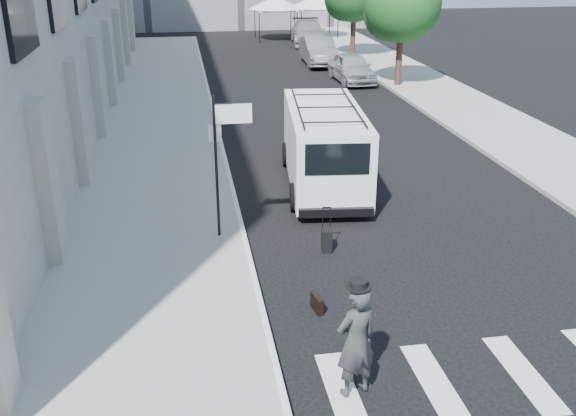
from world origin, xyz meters
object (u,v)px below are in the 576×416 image
object	(u,v)px
businessman	(356,342)
parked_car_c	(308,33)
briefcase	(317,303)
parked_car_a	(352,68)
suitcase	(327,240)
cargo_van	(324,145)
parked_car_b	(318,51)

from	to	relation	value
businessman	parked_car_c	size ratio (longest dim) A/B	0.34
briefcase	parked_car_a	world-z (taller)	parked_car_a
briefcase	parked_car_c	distance (m)	36.50
suitcase	briefcase	bearing A→B (deg)	-98.55
cargo_van	parked_car_c	size ratio (longest dim) A/B	1.13
cargo_van	parked_car_a	distance (m)	15.75
suitcase	cargo_van	xyz separation A→B (m)	(0.91, 4.55, 0.95)
briefcase	parked_car_c	world-z (taller)	parked_car_c
parked_car_a	cargo_van	bearing A→B (deg)	-109.53
parked_car_a	briefcase	bearing A→B (deg)	-108.08
briefcase	suitcase	size ratio (longest dim) A/B	0.42
parked_car_c	cargo_van	bearing A→B (deg)	-94.15
parked_car_b	suitcase	bearing A→B (deg)	-99.46
briefcase	parked_car_b	size ratio (longest dim) A/B	0.09
parked_car_c	parked_car_a	bearing A→B (deg)	-85.42
cargo_van	parked_car_c	xyz separation A→B (m)	(5.20, 28.63, -0.40)
cargo_van	parked_car_c	world-z (taller)	cargo_van
businessman	parked_car_b	size ratio (longest dim) A/B	0.40
parked_car_a	businessman	bearing A→B (deg)	-106.28
parked_car_a	parked_car_b	size ratio (longest dim) A/B	0.89
cargo_van	parked_car_b	world-z (taller)	cargo_van
suitcase	parked_car_c	xyz separation A→B (m)	(6.11, 33.18, 0.56)
suitcase	parked_car_b	bearing A→B (deg)	86.58
cargo_van	briefcase	bearing A→B (deg)	-97.30
parked_car_a	parked_car_b	xyz separation A→B (m)	(-0.64, 5.46, 0.06)
businessman	parked_car_b	bearing A→B (deg)	-120.14
businessman	cargo_van	world-z (taller)	cargo_van
parked_car_a	parked_car_b	distance (m)	5.49
parked_car_b	parked_car_c	distance (m)	8.25
briefcase	parked_car_b	bearing A→B (deg)	67.63
parked_car_b	parked_car_a	bearing A→B (deg)	-81.27
businessman	suitcase	distance (m)	5.33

